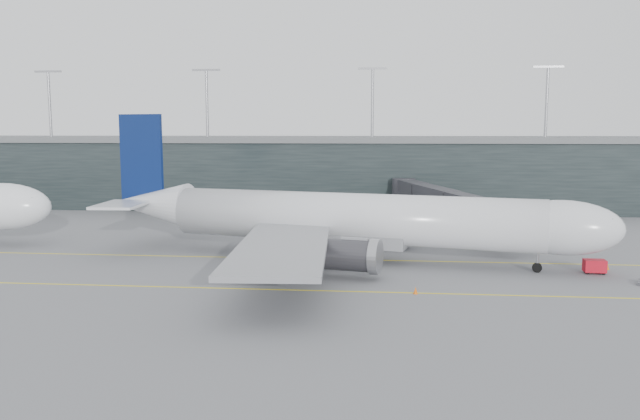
{
  "coord_description": "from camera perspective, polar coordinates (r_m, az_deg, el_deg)",
  "views": [
    {
      "loc": [
        6.78,
        -82.95,
        16.58
      ],
      "look_at": [
        -0.86,
        -4.0,
        6.42
      ],
      "focal_mm": 35.0,
      "sensor_mm": 36.0,
      "label": 1
    }
  ],
  "objects": [
    {
      "name": "jet_bridge",
      "position": [
        108.65,
        11.15,
        1.3
      ],
      "size": [
        16.87,
        46.96,
        7.31
      ],
      "rotation": [
        0.0,
        0.0,
        0.29
      ],
      "color": "#2F2E34",
      "rests_on": "ground"
    },
    {
      "name": "cone_tail",
      "position": [
        75.26,
        -7.05,
        -5.24
      ],
      "size": [
        0.39,
        0.39,
        0.61
      ],
      "primitive_type": "cone",
      "color": "#CA5C0B",
      "rests_on": "ground"
    },
    {
      "name": "uld_c",
      "position": [
        94.71,
        1.72,
        -2.14
      ],
      "size": [
        2.39,
        2.0,
        2.01
      ],
      "rotation": [
        0.0,
        0.0,
        0.11
      ],
      "color": "#353439",
      "rests_on": "ground"
    },
    {
      "name": "cone_nose",
      "position": [
        82.46,
        24.78,
        -4.7
      ],
      "size": [
        0.5,
        0.5,
        0.8
      ],
      "primitive_type": "cone",
      "color": "orange",
      "rests_on": "ground"
    },
    {
      "name": "taxiline_a",
      "position": [
        80.95,
        0.61,
        -4.51
      ],
      "size": [
        160.0,
        0.25,
        0.02
      ],
      "primitive_type": "cube",
      "color": "yellow",
      "rests_on": "ground"
    },
    {
      "name": "gse_cart",
      "position": [
        79.51,
        23.81,
        -4.69
      ],
      "size": [
        2.47,
        1.63,
        1.64
      ],
      "rotation": [
        0.0,
        0.0,
        -0.04
      ],
      "color": "red",
      "rests_on": "ground"
    },
    {
      "name": "terminal",
      "position": [
        141.39,
        2.77,
        3.66
      ],
      "size": [
        240.0,
        36.0,
        29.0
      ],
      "color": "black",
      "rests_on": "ground"
    },
    {
      "name": "cone_wing_stbd",
      "position": [
        64.77,
        8.73,
        -7.28
      ],
      "size": [
        0.46,
        0.46,
        0.73
      ],
      "primitive_type": "cone",
      "color": "orange",
      "rests_on": "ground"
    },
    {
      "name": "cone_wing_port",
      "position": [
        93.94,
        5.37,
        -2.68
      ],
      "size": [
        0.43,
        0.43,
        0.69
      ],
      "primitive_type": "cone",
      "color": "#F0360D",
      "rests_on": "ground"
    },
    {
      "name": "uld_b",
      "position": [
        95.32,
        -0.43,
        -2.19
      ],
      "size": [
        1.88,
        1.54,
        1.64
      ],
      "rotation": [
        0.0,
        0.0,
        0.06
      ],
      "color": "#353439",
      "rests_on": "ground"
    },
    {
      "name": "taxiline_b",
      "position": [
        65.44,
        -0.61,
        -7.37
      ],
      "size": [
        160.0,
        0.25,
        0.02
      ],
      "primitive_type": "cube",
      "color": "yellow",
      "rests_on": "ground"
    },
    {
      "name": "uld_a",
      "position": [
        94.54,
        -1.27,
        -2.28
      ],
      "size": [
        2.04,
        1.78,
        1.61
      ],
      "rotation": [
        0.0,
        0.0,
        0.23
      ],
      "color": "#353439",
      "rests_on": "ground"
    },
    {
      "name": "ground",
      "position": [
        84.86,
        0.84,
        -3.97
      ],
      "size": [
        320.0,
        320.0,
        0.0
      ],
      "primitive_type": "plane",
      "color": "slate",
      "rests_on": "ground"
    },
    {
      "name": "taxiline_lead_main",
      "position": [
        104.29,
        4.48,
        -1.86
      ],
      "size": [
        0.25,
        60.0,
        0.02
      ],
      "primitive_type": "cube",
      "color": "yellow",
      "rests_on": "ground"
    },
    {
      "name": "main_aircraft",
      "position": [
        79.8,
        2.55,
        -0.84
      ],
      "size": [
        66.64,
        61.6,
        18.83
      ],
      "rotation": [
        0.0,
        0.0,
        -0.22
      ],
      "color": "silver",
      "rests_on": "ground"
    }
  ]
}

